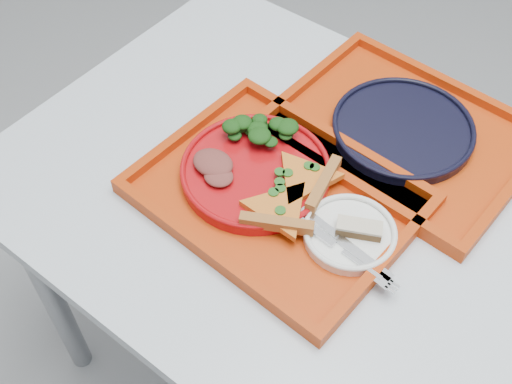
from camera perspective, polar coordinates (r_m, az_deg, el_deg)
table at (r=1.13m, az=15.63°, el=-8.65°), size 1.60×0.80×0.75m
tray_main at (r=1.10m, az=1.90°, el=-0.40°), size 0.47×0.37×0.01m
tray_far at (r=1.23m, az=12.79°, el=4.96°), size 0.47×0.37×0.01m
dinner_plate at (r=1.11m, az=-0.04°, el=1.76°), size 0.26×0.26×0.02m
side_plate at (r=1.05m, az=8.31°, el=-3.77°), size 0.15×0.15×0.01m
navy_plate at (r=1.22m, az=12.90°, el=5.41°), size 0.26×0.26×0.02m
pizza_slice_a at (r=1.04m, az=2.13°, el=-1.35°), size 0.17×0.17×0.02m
pizza_slice_b at (r=1.09m, az=4.36°, el=1.38°), size 0.16×0.14×0.02m
salad_heap at (r=1.14m, az=0.35°, el=5.67°), size 0.10×0.08×0.05m
meat_portion at (r=1.10m, az=-3.84°, el=2.60°), size 0.08×0.06×0.02m
dessert_bar at (r=1.03m, az=9.15°, el=-3.21°), size 0.08×0.06×0.02m
knife at (r=1.02m, az=7.90°, el=-4.46°), size 0.19×0.04×0.01m
fork at (r=1.01m, az=7.62°, el=-5.14°), size 0.19×0.04×0.01m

